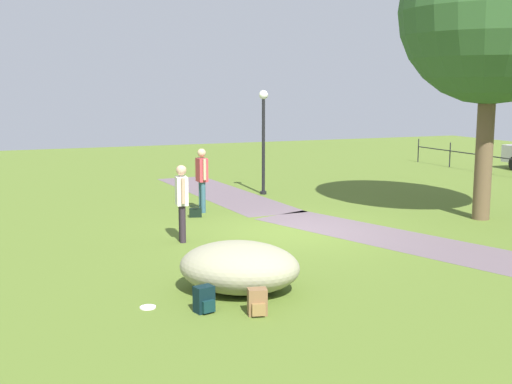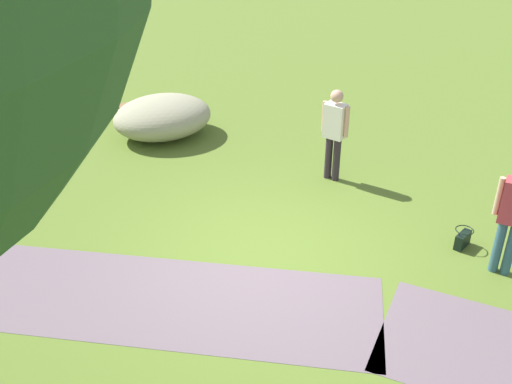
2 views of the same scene
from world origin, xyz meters
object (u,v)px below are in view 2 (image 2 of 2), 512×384
object	(u,v)px
frisbee_on_grass	(196,107)
handbag_on_grass	(463,239)
man_near_boulder	(335,129)
lawn_boulder	(163,117)
backpack_by_boulder	(123,114)
spare_backpack_on_lawn	(158,107)

from	to	relation	value
frisbee_on_grass	handbag_on_grass	bearing A→B (deg)	156.92
man_near_boulder	frisbee_on_grass	distance (m)	4.45
handbag_on_grass	lawn_boulder	bearing A→B (deg)	-10.68
man_near_boulder	backpack_by_boulder	size ratio (longest dim) A/B	4.22
lawn_boulder	frisbee_on_grass	bearing A→B (deg)	-81.45
spare_backpack_on_lawn	frisbee_on_grass	size ratio (longest dim) A/B	1.62
backpack_by_boulder	spare_backpack_on_lawn	bearing A→B (deg)	-121.29
frisbee_on_grass	spare_backpack_on_lawn	bearing A→B (deg)	55.72
handbag_on_grass	spare_backpack_on_lawn	bearing A→B (deg)	-16.14
spare_backpack_on_lawn	frisbee_on_grass	world-z (taller)	spare_backpack_on_lawn
spare_backpack_on_lawn	frisbee_on_grass	xyz separation A→B (m)	(-0.51, -0.74, -0.18)
lawn_boulder	handbag_on_grass	world-z (taller)	lawn_boulder
lawn_boulder	handbag_on_grass	distance (m)	6.40
lawn_boulder	handbag_on_grass	size ratio (longest dim) A/B	7.58
lawn_boulder	man_near_boulder	world-z (taller)	man_near_boulder
lawn_boulder	backpack_by_boulder	distance (m)	1.20
man_near_boulder	handbag_on_grass	xyz separation A→B (m)	(-2.53, 1.08, -0.84)
man_near_boulder	backpack_by_boulder	xyz separation A→B (m)	(4.92, -0.27, -0.79)
backpack_by_boulder	frisbee_on_grass	size ratio (longest dim) A/B	1.62
handbag_on_grass	spare_backpack_on_lawn	world-z (taller)	spare_backpack_on_lawn
lawn_boulder	frisbee_on_grass	size ratio (longest dim) A/B	10.43
lawn_boulder	backpack_by_boulder	xyz separation A→B (m)	(1.16, -0.16, -0.22)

